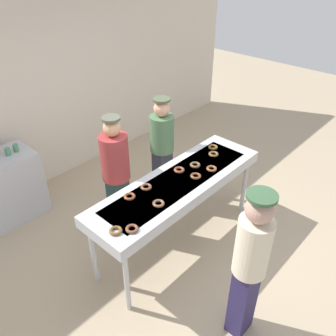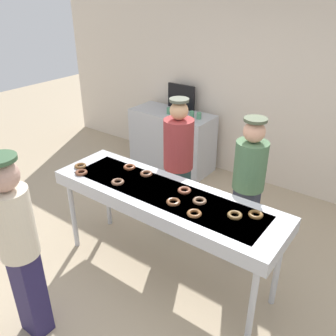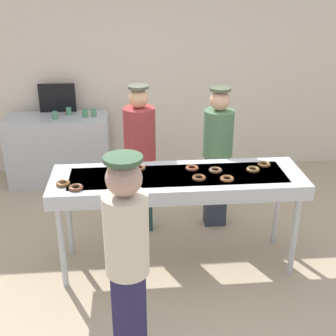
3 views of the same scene
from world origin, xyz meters
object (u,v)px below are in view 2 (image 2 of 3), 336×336
Objects in this scene: chocolate_donut_8 at (129,167)px; menu_display at (181,97)px; chocolate_donut_4 at (194,214)px; chocolate_donut_10 at (256,215)px; chocolate_donut_3 at (173,202)px; prep_counter at (172,140)px; chocolate_donut_6 at (118,182)px; fryer_conveyor at (164,199)px; chocolate_donut_5 at (80,166)px; worker_assistant at (178,160)px; paper_cup_0 at (169,111)px; paper_cup_2 at (192,114)px; chocolate_donut_0 at (146,174)px; chocolate_donut_7 at (200,201)px; paper_cup_1 at (199,116)px; paper_cup_3 at (184,110)px; chocolate_donut_2 at (235,215)px; customer_waiting at (19,244)px; worker_baker at (248,183)px; chocolate_donut_9 at (81,172)px; chocolate_donut_1 at (184,190)px.

menu_display is (-0.81, 2.14, 0.14)m from chocolate_donut_8.
chocolate_donut_4 is 1.00× the size of chocolate_donut_10.
prep_counter is (-1.59, 2.17, -0.53)m from chocolate_donut_3.
chocolate_donut_3 is 1.00× the size of chocolate_donut_6.
fryer_conveyor is 2.71m from menu_display.
worker_assistant reaches higher than chocolate_donut_5.
paper_cup_0 is (0.00, -0.09, 0.52)m from prep_counter.
paper_cup_2 reaches higher than chocolate_donut_4.
prep_counter is (-1.05, 1.90, -0.53)m from chocolate_donut_0.
chocolate_donut_4 and chocolate_donut_7 have the same top height.
paper_cup_3 is (-0.34, 0.09, 0.00)m from paper_cup_1.
paper_cup_3 is (-1.61, 2.10, -0.01)m from chocolate_donut_7.
menu_display reaches higher than paper_cup_1.
chocolate_donut_2 is 1.00× the size of chocolate_donut_7.
chocolate_donut_2 is 1.00× the size of chocolate_donut_3.
prep_counter is (-0.93, 3.31, -0.48)m from customer_waiting.
chocolate_donut_10 is 0.70m from worker_baker.
menu_display is at bearing 132.97° from chocolate_donut_2.
chocolate_donut_4 is at bearing -9.56° from chocolate_donut_3.
worker_baker is (0.52, 0.75, 0.01)m from fryer_conveyor.
paper_cup_0 is at bearing 113.73° from chocolate_donut_6.
menu_display is at bearing 100.94° from chocolate_donut_9.
menu_display reaches higher than paper_cup_0.
worker_assistant is at bearing 154.76° from chocolate_donut_10.
worker_assistant is (-1.05, 0.67, -0.05)m from chocolate_donut_2.
prep_counter is 0.55m from paper_cup_3.
chocolate_donut_10 is (0.68, 0.25, 0.00)m from chocolate_donut_3.
paper_cup_3 is at bearing -34.54° from worker_baker.
worker_assistant is (-0.70, 0.66, -0.05)m from chocolate_donut_7.
menu_display is (-0.93, 2.45, 0.14)m from chocolate_donut_6.
chocolate_donut_3 is at bearing 75.16° from customer_waiting.
chocolate_donut_5 is 1.27× the size of paper_cup_0.
chocolate_donut_0 is 1.00× the size of chocolate_donut_7.
paper_cup_0 reaches higher than prep_counter.
chocolate_donut_9 is at bearing -37.77° from chocolate_donut_5.
chocolate_donut_10 is at bearing 20.56° from chocolate_donut_3.
fryer_conveyor is at bearing -63.41° from paper_cup_2.
paper_cup_1 reaches higher than fryer_conveyor.
menu_display reaches higher than chocolate_donut_5.
paper_cup_1 is at bearing 86.52° from chocolate_donut_5.
chocolate_donut_7 is 1.27× the size of paper_cup_1.
customer_waiting is 3.47m from paper_cup_3.
chocolate_donut_5 is 2.28m from paper_cup_3.
paper_cup_2 reaches higher than prep_counter.
chocolate_donut_1 is 1.21m from chocolate_donut_5.
fryer_conveyor is at bearing -170.40° from chocolate_donut_10.
paper_cup_2 reaches higher than chocolate_donut_8.
fryer_conveyor is 1.75× the size of prep_counter.
worker_assistant reaches higher than chocolate_donut_10.
menu_display is at bearing 125.27° from chocolate_donut_1.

